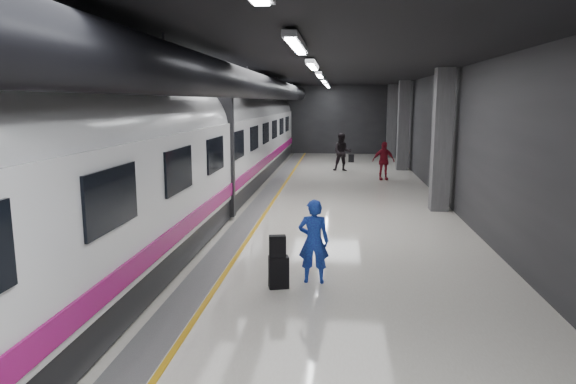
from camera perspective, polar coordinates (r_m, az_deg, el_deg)
name	(u,v)px	position (r m, az deg, el deg)	size (l,w,h in m)	color
ground	(293,221)	(15.11, 0.52, -3.23)	(40.00, 40.00, 0.00)	silver
platform_hall	(286,99)	(15.69, -0.20, 10.29)	(10.02, 40.02, 4.51)	black
train	(183,150)	(15.41, -11.62, 4.62)	(3.05, 38.00, 4.05)	black
traveler_main	(314,241)	(9.90, 2.87, -5.48)	(0.60, 0.39, 1.64)	blue
suitcase_main	(279,272)	(9.75, -1.04, -8.90)	(0.37, 0.23, 0.61)	black
shoulder_bag	(277,246)	(9.58, -1.18, -6.05)	(0.31, 0.16, 0.41)	black
traveler_far_a	(342,152)	(25.94, 6.04, 4.42)	(0.93, 0.72, 1.91)	black
traveler_far_b	(383,161)	(23.31, 10.56, 3.43)	(1.00, 0.42, 1.71)	maroon
suitcase_far	(351,158)	(29.92, 7.03, 3.74)	(0.31, 0.20, 0.45)	black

